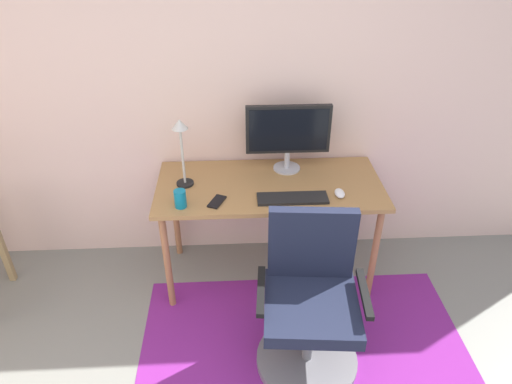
{
  "coord_description": "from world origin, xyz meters",
  "views": [
    {
      "loc": [
        -0.03,
        -0.72,
        2.31
      ],
      "look_at": [
        0.09,
        1.55,
        0.86
      ],
      "focal_mm": 32.43,
      "sensor_mm": 36.0,
      "label": 1
    }
  ],
  "objects": [
    {
      "name": "coffee_cup",
      "position": [
        -0.35,
        1.57,
        0.82
      ],
      "size": [
        0.07,
        0.07,
        0.11
      ],
      "primitive_type": "cylinder",
      "color": "#0D6F92",
      "rests_on": "desk"
    },
    {
      "name": "cell_phone",
      "position": [
        -0.14,
        1.6,
        0.77
      ],
      "size": [
        0.12,
        0.16,
        0.01
      ],
      "primitive_type": "cube",
      "rotation": [
        0.0,
        0.0,
        -0.42
      ],
      "color": "black",
      "rests_on": "desk"
    },
    {
      "name": "keyboard",
      "position": [
        0.32,
        1.61,
        0.77
      ],
      "size": [
        0.43,
        0.13,
        0.02
      ],
      "primitive_type": "cube",
      "color": "black",
      "rests_on": "desk"
    },
    {
      "name": "office_chair",
      "position": [
        0.37,
        1.08,
        0.37
      ],
      "size": [
        0.61,
        0.59,
        0.94
      ],
      "rotation": [
        0.0,
        0.0,
        -0.09
      ],
      "color": "slate",
      "rests_on": "ground"
    },
    {
      "name": "monitor",
      "position": [
        0.32,
        1.99,
        1.04
      ],
      "size": [
        0.55,
        0.18,
        0.45
      ],
      "color": "#B2B2B7",
      "rests_on": "desk"
    },
    {
      "name": "computer_mouse",
      "position": [
        0.61,
        1.64,
        0.78
      ],
      "size": [
        0.06,
        0.1,
        0.03
      ],
      "primitive_type": "ellipsoid",
      "color": "white",
      "rests_on": "desk"
    },
    {
      "name": "area_rug",
      "position": [
        0.36,
        1.12,
        0.0
      ],
      "size": [
        1.97,
        1.21,
        0.01
      ],
      "primitive_type": "cube",
      "color": "#76207B",
      "rests_on": "ground"
    },
    {
      "name": "wall_back",
      "position": [
        0.0,
        2.2,
        1.3
      ],
      "size": [
        6.0,
        0.1,
        2.6
      ],
      "primitive_type": "cube",
      "color": "beige",
      "rests_on": "ground"
    },
    {
      "name": "desk",
      "position": [
        0.19,
        1.8,
        0.69
      ],
      "size": [
        1.45,
        0.66,
        0.76
      ],
      "color": "#A07341",
      "rests_on": "ground"
    },
    {
      "name": "desk_lamp",
      "position": [
        -0.35,
        1.82,
        1.07
      ],
      "size": [
        0.11,
        0.11,
        0.45
      ],
      "color": "black",
      "rests_on": "desk"
    }
  ]
}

